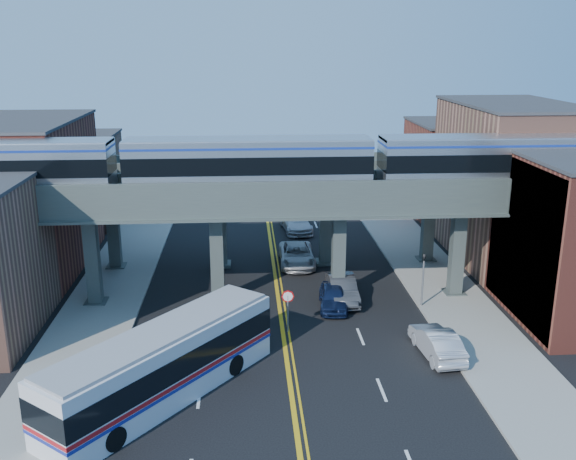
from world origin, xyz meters
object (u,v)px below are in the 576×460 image
object	(u,v)px
transit_train	(249,163)
traffic_signal	(423,274)
car_lane_b	(342,289)
stop_sign	(288,304)
car_lane_c	(297,255)
car_lane_a	(333,297)
transit_bus	(163,365)
car_parked_curb	(437,342)
car_lane_d	(296,222)

from	to	relation	value
transit_train	traffic_signal	size ratio (longest dim) A/B	11.61
car_lane_b	stop_sign	bearing A→B (deg)	-131.20
traffic_signal	car_lane_c	world-z (taller)	traffic_signal
car_lane_c	stop_sign	bearing A→B (deg)	-96.65
car_lane_a	car_lane_b	bearing A→B (deg)	61.54
transit_train	car_lane_b	distance (m)	10.43
transit_bus	car_parked_curb	bearing A→B (deg)	-37.61
traffic_signal	car_lane_c	size ratio (longest dim) A/B	0.73
stop_sign	car_lane_d	xyz separation A→B (m)	(2.17, 21.22, -0.92)
stop_sign	transit_bus	distance (m)	9.48
stop_sign	traffic_signal	bearing A→B (deg)	18.63
car_lane_d	transit_train	bearing A→B (deg)	-110.95
car_lane_d	stop_sign	bearing A→B (deg)	-101.93
transit_train	transit_bus	xyz separation A→B (m)	(-4.31, -11.95, -7.54)
traffic_signal	car_lane_b	world-z (taller)	traffic_signal
transit_train	transit_bus	size ratio (longest dim) A/B	3.95
transit_train	car_lane_a	size ratio (longest dim) A/B	10.99
stop_sign	car_parked_curb	bearing A→B (deg)	-24.18
traffic_signal	car_lane_d	xyz separation A→B (m)	(-6.73, 18.22, -1.46)
car_lane_c	car_parked_curb	size ratio (longest dim) A/B	1.19
transit_train	traffic_signal	bearing A→B (deg)	-10.28
traffic_signal	car_lane_b	xyz separation A→B (m)	(-4.96, 1.56, -1.49)
stop_sign	car_lane_b	size ratio (longest dim) A/B	0.53
car_lane_a	car_lane_c	xyz separation A→B (m)	(-1.66, 8.52, 0.05)
car_lane_b	car_lane_d	distance (m)	16.75
car_lane_b	car_lane_c	distance (m)	7.71
transit_train	stop_sign	size ratio (longest dim) A/B	18.11
traffic_signal	car_lane_c	bearing A→B (deg)	129.80
car_lane_b	car_parked_curb	world-z (taller)	car_lane_b
car_lane_b	car_lane_c	bearing A→B (deg)	108.08
car_lane_c	car_lane_d	xyz separation A→B (m)	(0.67, 9.34, 0.05)
car_lane_c	car_lane_d	bearing A→B (deg)	86.45
transit_bus	car_lane_a	xyz separation A→B (m)	(9.60, 10.31, -1.01)
car_lane_d	car_parked_curb	bearing A→B (deg)	-82.98
transit_bus	car_lane_d	world-z (taller)	transit_bus
car_lane_d	car_parked_curb	distance (m)	25.45
transit_bus	car_lane_b	distance (m)	15.53
traffic_signal	car_lane_d	distance (m)	19.48
transit_train	stop_sign	distance (m)	9.28
transit_bus	car_lane_a	distance (m)	14.12
stop_sign	car_lane_d	distance (m)	21.35
stop_sign	car_lane_c	xyz separation A→B (m)	(1.50, 11.88, -0.97)
traffic_signal	car_parked_curb	world-z (taller)	traffic_signal
car_parked_curb	car_lane_a	bearing A→B (deg)	-60.93
car_parked_curb	traffic_signal	bearing A→B (deg)	-103.86
transit_train	car_parked_curb	size ratio (longest dim) A/B	10.02
transit_bus	car_lane_c	xyz separation A→B (m)	(7.94, 18.83, -0.96)
car_lane_b	car_lane_d	size ratio (longest dim) A/B	0.86
car_lane_c	transit_train	bearing A→B (deg)	-117.28
stop_sign	car_lane_b	world-z (taller)	stop_sign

